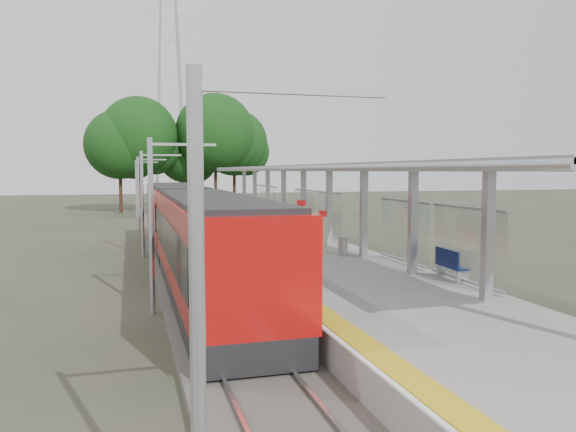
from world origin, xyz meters
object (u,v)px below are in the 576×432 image
Objects in this scene: bench_near at (450,264)px; bench_far at (293,219)px; info_pillar_far at (301,225)px; info_pillar_near at (323,235)px; train at (188,225)px; bench_mid at (297,223)px; litter_bin at (343,246)px.

bench_near is 16.45m from bench_far.
bench_near is 0.71× the size of info_pillar_far.
bench_near is 9.94m from info_pillar_far.
info_pillar_far reaches higher than info_pillar_near.
bench_far is at bearing 65.58° from info_pillar_near.
bench_mid is at bearing 35.30° from train.
info_pillar_far is at bearing 104.18° from bench_near.
train is 6.82m from litter_bin.
bench_mid is 4.00m from info_pillar_far.
train is 15.74× the size of info_pillar_near.
litter_bin is (-1.06, -10.83, -0.17)m from bench_far.
bench_mid is 8.04m from litter_bin.
litter_bin is at bearing -73.67° from info_pillar_far.
info_pillar_far is at bearing -97.57° from bench_far.
bench_far is 10.88m from litter_bin.
info_pillar_near reaches higher than bench_far.
bench_mid is at bearing 85.85° from info_pillar_far.
info_pillar_far is (-1.53, -6.68, 0.31)m from bench_far.
info_pillar_near reaches higher than bench_mid.
bench_far is 9.96m from info_pillar_near.
litter_bin is at bearing -74.62° from bench_mid.
info_pillar_far is at bearing 73.91° from info_pillar_near.
bench_far is 2.05× the size of litter_bin.
info_pillar_near is (-1.57, -9.83, 0.19)m from bench_far.
bench_far is at bearing 86.96° from info_pillar_far.
bench_far is (-0.29, 16.44, 0.06)m from bench_near.
train reaches higher than bench_far.
litter_bin is at bearing -78.16° from info_pillar_near.
train is 5.86m from info_pillar_near.
litter_bin is at bearing 107.15° from bench_near.
info_pillar_far reaches higher than litter_bin.
train reaches higher than litter_bin.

